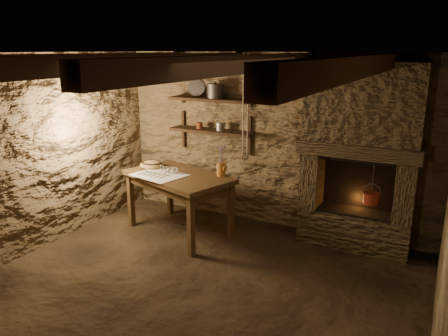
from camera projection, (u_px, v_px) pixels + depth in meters
The scene contains 24 objects.
floor at pixel (198, 286), 4.64m from camera, with size 4.50×4.50×0.00m, color black.
back_wall at pixel (270, 141), 6.03m from camera, with size 4.50×0.04×2.40m, color #493722.
front_wall at pixel (23, 263), 2.61m from camera, with size 4.50×0.04×2.40m, color #493722.
left_wall at pixel (38, 154), 5.32m from camera, with size 0.04×4.00×2.40m, color #493722.
ceiling at pixel (194, 53), 4.00m from camera, with size 4.50×4.00×0.04m, color black.
beam_far_left at pixel (75, 61), 4.69m from camera, with size 0.14×3.95×0.16m, color black.
beam_mid_left at pixel (150, 62), 4.25m from camera, with size 0.14×3.95×0.16m, color black.
beam_mid_right at pixel (243, 64), 3.80m from camera, with size 0.14×3.95×0.16m, color black.
beam_far_right at pixel (360, 66), 3.36m from camera, with size 0.14×3.95×0.16m, color black.
shelf_lower at pixel (211, 131), 6.25m from camera, with size 1.25×0.30×0.04m, color black.
shelf_upper at pixel (211, 99), 6.13m from camera, with size 1.25×0.30×0.04m, color black.
hearth at pixel (360, 153), 5.27m from camera, with size 1.43×0.51×2.30m.
work_table at pixel (179, 201), 5.89m from camera, with size 1.63×1.23×0.83m.
linen_cloth at pixel (160, 175), 5.76m from camera, with size 0.65×0.52×0.01m, color silver.
pewter_cutlery_row at pixel (159, 175), 5.74m from camera, with size 0.54×0.21×0.01m, color gray, non-canonical shape.
drinking_glasses at pixel (166, 169), 5.84m from camera, with size 0.21×0.06×0.08m, color silver, non-canonical shape.
stoneware_jug at pixel (221, 163), 5.69m from camera, with size 0.15×0.15×0.41m.
wooden_bowl at pixel (152, 165), 6.12m from camera, with size 0.33×0.33×0.11m, color olive.
iron_stockpot at pixel (216, 92), 6.06m from camera, with size 0.24×0.24×0.18m, color #322F2C.
tin_pan at pixel (197, 88), 6.31m from camera, with size 0.24×0.24×0.03m, color #989893.
small_kettle at pixel (220, 127), 6.16m from camera, with size 0.16×0.12×0.17m, color #989893, non-canonical shape.
rusty_tin at pixel (200, 126), 6.31m from camera, with size 0.09×0.09×0.09m, color #602813.
red_pot at pixel (371, 197), 5.29m from camera, with size 0.21×0.21×0.54m.
hanging_ropes at pixel (245, 106), 5.04m from camera, with size 0.08×0.08×1.20m, color beige, non-canonical shape.
Camera 1 is at (2.16, -3.54, 2.44)m, focal length 35.00 mm.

